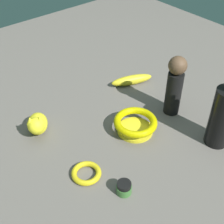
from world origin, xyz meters
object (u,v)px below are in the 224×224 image
Objects in this scene: cat_figurine at (37,124)px; nail_polish_jar at (124,188)px; bottle_tall at (222,117)px; banana at (132,80)px; bowl at (135,124)px; person_figure_adult at (175,85)px; bangle at (86,173)px.

cat_figurine reaches higher than nail_polish_jar.
bottle_tall is 0.42m from banana.
bottle_tall is at bearing -50.78° from bowl.
person_figure_adult is 0.20m from bottle_tall.
bottle_tall is 1.44× the size of banana.
person_figure_adult is 0.24m from banana.
cat_figurine is 0.58m from bottle_tall.
person_figure_adult is 2.53× the size of bangle.
bowl is at bearing -108.79° from banana.
bottle_tall is at bearing -6.80° from nail_polish_jar.
person_figure_adult is 5.12× the size of nail_polish_jar.
bottle_tall reaches higher than person_figure_adult.
bowl reaches higher than nail_polish_jar.
person_figure_adult is 1.84× the size of cat_figurine.
person_figure_adult is at bearing -26.06° from cat_figurine.
nail_polish_jar is (0.06, -0.36, -0.02)m from cat_figurine.
person_figure_adult is at bearing 88.58° from bottle_tall.
nail_polish_jar is at bearing -68.60° from bangle.
bowl is 0.27m from bottle_tall.
bottle_tall reaches higher than bangle.
banana reaches higher than nail_polish_jar.
bowl is 1.65× the size of bangle.
cat_figurine is at bearing 153.94° from person_figure_adult.
cat_figurine is 0.49× the size of bottle_tall.
bowl is 0.32m from cat_figurine.
bowl is 0.28m from banana.
bowl reaches higher than bangle.
nail_polish_jar is (-0.36, 0.04, -0.09)m from bottle_tall.
bangle is at bearing -168.71° from bowl.
bowl is 0.59× the size of bottle_tall.
bowl is at bearing 11.29° from bangle.
bottle_tall is at bearing -91.42° from person_figure_adult.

